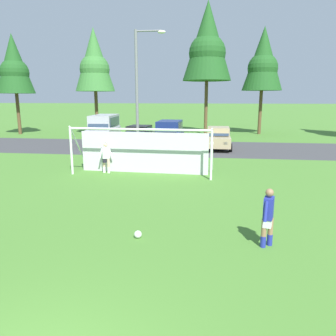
# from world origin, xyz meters

# --- Properties ---
(ground_plane) EXTENTS (400.00, 400.00, 0.00)m
(ground_plane) POSITION_xyz_m (0.00, 15.00, 0.00)
(ground_plane) COLOR #477A2D
(parking_lot_strip) EXTENTS (52.00, 8.40, 0.01)m
(parking_lot_strip) POSITION_xyz_m (0.00, 22.82, 0.00)
(parking_lot_strip) COLOR #3D3D3F
(parking_lot_strip) RESTS_ON ground
(soccer_ball) EXTENTS (0.22, 0.22, 0.22)m
(soccer_ball) POSITION_xyz_m (0.46, 5.32, 0.11)
(soccer_ball) COLOR white
(soccer_ball) RESTS_ON ground
(soccer_goal) EXTENTS (7.49, 2.25, 2.57)m
(soccer_goal) POSITION_xyz_m (-1.10, 13.45, 1.29)
(soccer_goal) COLOR white
(soccer_goal) RESTS_ON ground
(player_midfield_center) EXTENTS (0.37, 0.70, 1.64)m
(player_midfield_center) POSITION_xyz_m (4.08, 5.26, 0.82)
(player_midfield_center) COLOR #936B4C
(player_midfield_center) RESTS_ON ground
(player_defender_far) EXTENTS (0.71, 0.40, 1.64)m
(player_defender_far) POSITION_xyz_m (-3.10, 13.35, 0.82)
(player_defender_far) COLOR beige
(player_defender_far) RESTS_ON ground
(parked_car_slot_far_left) EXTENTS (2.46, 4.93, 2.52)m
(parked_car_slot_far_left) POSITION_xyz_m (-6.72, 24.09, 1.34)
(parked_car_slot_far_left) COLOR #B2B2BC
(parked_car_slot_far_left) RESTS_ON ground
(parked_car_slot_left) EXTENTS (2.29, 4.33, 1.72)m
(parked_car_slot_left) POSITION_xyz_m (-3.44, 23.08, 0.88)
(parked_car_slot_left) COLOR black
(parked_car_slot_left) RESTS_ON ground
(parked_car_slot_center_left) EXTENTS (2.25, 4.66, 2.16)m
(parked_car_slot_center_left) POSITION_xyz_m (-0.88, 22.84, 1.11)
(parked_car_slot_center_left) COLOR navy
(parked_car_slot_center_left) RESTS_ON ground
(parked_car_slot_center) EXTENTS (2.05, 4.20, 1.72)m
(parked_car_slot_center) POSITION_xyz_m (3.04, 22.56, 0.88)
(parked_car_slot_center) COLOR tan
(parked_car_slot_center) RESTS_ON ground
(tree_left_edge) EXTENTS (3.98, 3.98, 10.60)m
(tree_left_edge) POSITION_xyz_m (-18.62, 30.60, 7.29)
(tree_left_edge) COLOR brown
(tree_left_edge) RESTS_ON ground
(tree_mid_left) EXTENTS (4.18, 4.18, 11.14)m
(tree_mid_left) POSITION_xyz_m (-10.02, 31.57, 7.66)
(tree_mid_left) COLOR brown
(tree_mid_left) RESTS_ON ground
(tree_center_back) EXTENTS (5.17, 5.17, 13.79)m
(tree_center_back) POSITION_xyz_m (1.82, 33.15, 9.49)
(tree_center_back) COLOR brown
(tree_center_back) RESTS_ON ground
(tree_mid_right) EXTENTS (4.25, 4.25, 11.35)m
(tree_mid_right) POSITION_xyz_m (7.76, 34.23, 7.80)
(tree_mid_right) COLOR brown
(tree_mid_right) RESTS_ON ground
(street_lamp) EXTENTS (2.00, 0.32, 8.03)m
(street_lamp) POSITION_xyz_m (-2.07, 17.35, 4.16)
(street_lamp) COLOR slate
(street_lamp) RESTS_ON ground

